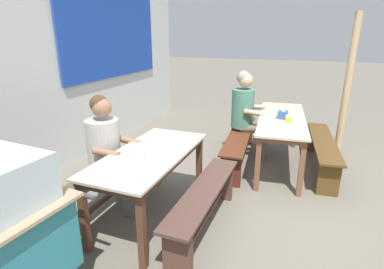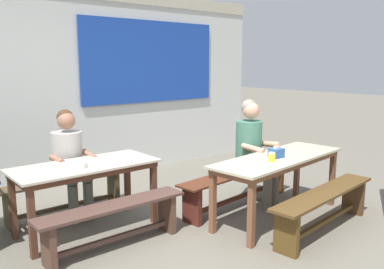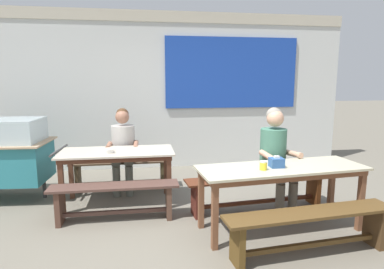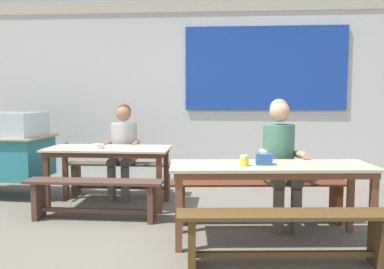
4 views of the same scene
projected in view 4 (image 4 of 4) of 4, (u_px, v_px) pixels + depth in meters
The scene contains 13 objects.
ground_plane at pixel (166, 234), 4.02m from camera, with size 40.00×40.00×0.00m, color #6B6558.
backdrop_wall at pixel (193, 86), 6.64m from camera, with size 6.79×0.23×2.89m.
dining_table_far at pixel (109, 154), 4.99m from camera, with size 1.50×0.69×0.73m.
dining_table_near at pixel (271, 173), 3.76m from camera, with size 1.91×0.79×0.73m.
bench_far_back at pixel (121, 174), 5.59m from camera, with size 1.52×0.26×0.44m.
bench_far_front at pixel (94, 193), 4.45m from camera, with size 1.51×0.29×0.44m.
bench_near_back at pixel (259, 195), 4.36m from camera, with size 1.92×0.48×0.44m.
bench_near_front at pixel (285, 229), 3.22m from camera, with size 1.75×0.45×0.44m.
person_right_near_table at pixel (280, 154), 4.26m from camera, with size 0.48×0.57×1.33m.
person_center_facing at pixel (123, 144), 5.49m from camera, with size 0.46×0.55×1.25m.
tissue_box at pixel (264, 159), 3.74m from camera, with size 0.14×0.13×0.13m.
condiment_jar at pixel (244, 161), 3.67m from camera, with size 0.08×0.08×0.10m.
soup_bowl at pixel (97, 146), 4.88m from camera, with size 0.16×0.16×0.05m, color silver.
Camera 4 is at (0.58, -3.88, 1.36)m, focal length 38.02 mm.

